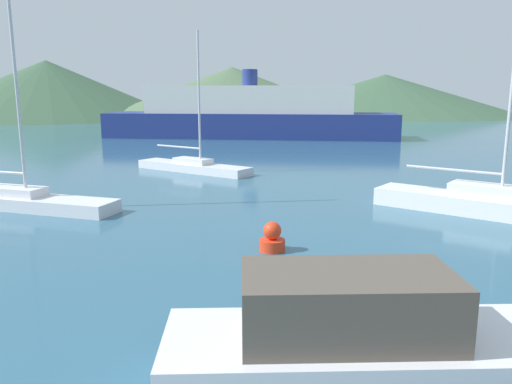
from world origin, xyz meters
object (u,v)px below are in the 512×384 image
(motorboat_near, at_px, (416,351))
(sailboat_middle, at_px, (13,197))
(ferry_distant, at_px, (250,115))
(sailboat_inner, at_px, (193,165))
(buoy_marker, at_px, (272,239))
(sailboat_outer, at_px, (483,202))

(motorboat_near, height_order, sailboat_middle, sailboat_middle)
(sailboat_middle, xyz_separation_m, ferry_distant, (9.47, 31.47, 1.84))
(motorboat_near, xyz_separation_m, sailboat_middle, (-11.79, 12.43, -0.19))
(ferry_distant, bearing_deg, sailboat_inner, -90.39)
(buoy_marker, bearing_deg, sailboat_inner, 104.59)
(sailboat_inner, xyz_separation_m, buoy_marker, (3.84, -14.77, -0.00))
(motorboat_near, distance_m, buoy_marker, 7.03)
(sailboat_outer, xyz_separation_m, buoy_marker, (-8.03, -4.19, -0.12))
(motorboat_near, distance_m, sailboat_inner, 22.29)
(sailboat_middle, distance_m, sailboat_outer, 18.02)
(sailboat_middle, bearing_deg, motorboat_near, -27.84)
(sailboat_middle, distance_m, ferry_distant, 32.91)
(sailboat_inner, distance_m, buoy_marker, 15.26)
(motorboat_near, xyz_separation_m, sailboat_inner, (-5.70, 21.55, -0.25))
(motorboat_near, bearing_deg, buoy_marker, 104.41)
(sailboat_inner, xyz_separation_m, ferry_distant, (3.38, 22.35, 1.91))
(motorboat_near, relative_size, sailboat_middle, 0.70)
(motorboat_near, distance_m, ferry_distant, 43.99)
(sailboat_outer, distance_m, buoy_marker, 9.05)
(ferry_distant, height_order, buoy_marker, ferry_distant)
(sailboat_outer, height_order, buoy_marker, sailboat_outer)
(sailboat_inner, distance_m, sailboat_middle, 10.97)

